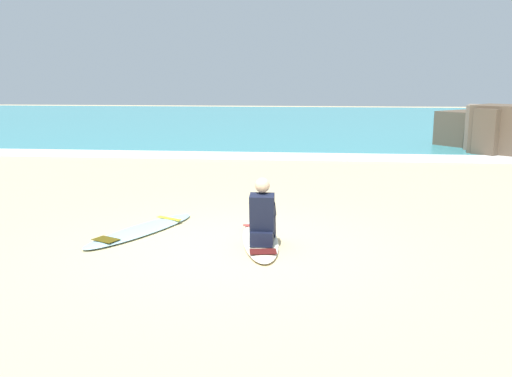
{
  "coord_description": "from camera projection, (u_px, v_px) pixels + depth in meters",
  "views": [
    {
      "loc": [
        1.07,
        -7.33,
        2.38
      ],
      "look_at": [
        0.18,
        1.58,
        0.55
      ],
      "focal_mm": 38.03,
      "sensor_mm": 36.0,
      "label": 1
    }
  ],
  "objects": [
    {
      "name": "ground_plane",
      "position": [
        232.0,
        248.0,
        7.73
      ],
      "size": [
        80.0,
        80.0,
        0.0
      ],
      "primitive_type": "plane",
      "color": "#CCB584"
    },
    {
      "name": "sea",
      "position": [
        291.0,
        121.0,
        29.78
      ],
      "size": [
        80.0,
        28.0,
        0.1
      ],
      "primitive_type": "cube",
      "color": "teal",
      "rests_on": "ground"
    },
    {
      "name": "breaking_foam",
      "position": [
        274.0,
        156.0,
        16.42
      ],
      "size": [
        80.0,
        0.9,
        0.11
      ],
      "primitive_type": "cube",
      "color": "white",
      "rests_on": "ground"
    },
    {
      "name": "surfboard_main",
      "position": [
        260.0,
        239.0,
        8.05
      ],
      "size": [
        0.84,
        2.3,
        0.08
      ],
      "color": "#EFE5C6",
      "rests_on": "ground"
    },
    {
      "name": "surfer_seated",
      "position": [
        263.0,
        218.0,
        7.68
      ],
      "size": [
        0.37,
        0.7,
        0.95
      ],
      "color": "black",
      "rests_on": "surfboard_main"
    },
    {
      "name": "surfboard_spare_near",
      "position": [
        142.0,
        230.0,
        8.53
      ],
      "size": [
        1.48,
        2.35,
        0.08
      ],
      "color": "#9ED1E5",
      "rests_on": "ground"
    },
    {
      "name": "rock_outcrop_distant",
      "position": [
        507.0,
        131.0,
        17.28
      ],
      "size": [
        4.5,
        4.23,
        1.56
      ],
      "color": "brown",
      "rests_on": "ground"
    }
  ]
}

